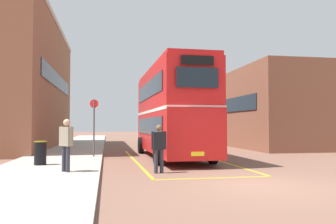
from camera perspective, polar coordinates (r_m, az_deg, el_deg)
The scene contains 11 objects.
ground_plane at distance 24.25m, azimuth 0.19°, elevation -6.28°, with size 135.60×135.60×0.00m, color brown.
sidewalk_left at distance 26.36m, azimuth -14.89°, elevation -5.73°, with size 4.00×57.60×0.14m, color #A39E93.
brick_building_left at distance 29.23m, azimuth -24.19°, elevation 4.22°, with size 6.81×18.79×9.78m.
depot_building_right at distance 29.83m, azimuth 15.67°, elevation 0.38°, with size 6.34×13.98×6.05m.
double_decker_bus at distance 18.53m, azimuth 0.51°, elevation 0.22°, with size 2.91×10.37×4.75m.
single_deck_bus at distance 35.45m, azimuth 0.80°, elevation -2.33°, with size 2.84×8.67×3.02m.
pedestrian_boarding at distance 12.70m, azimuth -1.51°, elevation -5.40°, with size 0.57×0.34×1.76m.
pedestrian_waiting_near at distance 12.50m, azimuth -16.38°, elevation -4.55°, with size 0.51×0.53×1.81m.
litter_bin at distance 15.02m, azimuth -20.22°, elevation -6.32°, with size 0.50×0.50×0.96m.
bus_stop_sign at distance 18.22m, azimuth -12.06°, elevation -1.67°, with size 0.43×0.13×2.93m.
bay_marking_yellow at distance 16.73m, azimuth 1.77°, elevation -8.13°, with size 4.36×12.39×0.01m.
Camera 1 is at (-4.29, -9.41, 1.75)m, focal length 37.14 mm.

